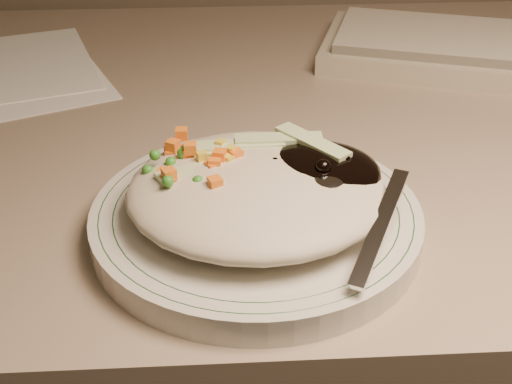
{
  "coord_description": "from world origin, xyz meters",
  "views": [
    {
      "loc": [
        -0.08,
        0.72,
        1.06
      ],
      "look_at": [
        -0.06,
        1.17,
        0.78
      ],
      "focal_mm": 50.0,
      "sensor_mm": 36.0,
      "label": 1
    }
  ],
  "objects": [
    {
      "name": "plate_rim",
      "position": [
        -0.06,
        1.17,
        0.76
      ],
      "size": [
        0.24,
        0.24,
        0.0
      ],
      "color": "#144723",
      "rests_on": "plate"
    },
    {
      "name": "plate",
      "position": [
        -0.06,
        1.17,
        0.75
      ],
      "size": [
        0.25,
        0.25,
        0.02
      ],
      "primitive_type": "cylinder",
      "color": "beige",
      "rests_on": "desk"
    },
    {
      "name": "desk",
      "position": [
        0.0,
        1.38,
        0.54
      ],
      "size": [
        1.4,
        0.7,
        0.74
      ],
      "color": "gray",
      "rests_on": "ground"
    },
    {
      "name": "meal",
      "position": [
        -0.05,
        1.17,
        0.78
      ],
      "size": [
        0.21,
        0.19,
        0.05
      ],
      "color": "#BFB49B",
      "rests_on": "plate"
    }
  ]
}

